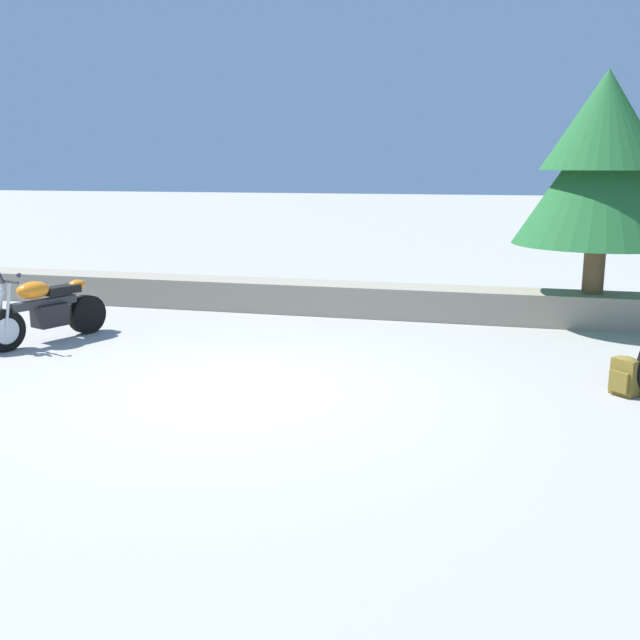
% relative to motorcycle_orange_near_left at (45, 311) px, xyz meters
% --- Properties ---
extents(ground_plane, '(120.00, 120.00, 0.00)m').
position_rel_motorcycle_orange_near_left_xyz_m(ground_plane, '(3.71, -1.57, -0.49)').
color(ground_plane, '#A3A099').
extents(stone_wall, '(36.00, 0.80, 0.55)m').
position_rel_motorcycle_orange_near_left_xyz_m(stone_wall, '(3.71, 3.23, -0.21)').
color(stone_wall, gray).
rests_on(stone_wall, ground).
extents(motorcycle_orange_near_left, '(1.00, 1.98, 1.18)m').
position_rel_motorcycle_orange_near_left_xyz_m(motorcycle_orange_near_left, '(0.00, 0.00, 0.00)').
color(motorcycle_orange_near_left, black).
rests_on(motorcycle_orange_near_left, ground).
extents(rider_backpack, '(0.35, 0.35, 0.47)m').
position_rel_motorcycle_orange_near_left_xyz_m(rider_backpack, '(8.17, -0.66, -0.24)').
color(rider_backpack, brown).
rests_on(rider_backpack, ground).
extents(pine_tree_far_left, '(2.73, 2.73, 3.60)m').
position_rel_motorcycle_orange_near_left_xyz_m(pine_tree_far_left, '(8.19, 3.29, 2.22)').
color(pine_tree_far_left, brown).
rests_on(pine_tree_far_left, stone_wall).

